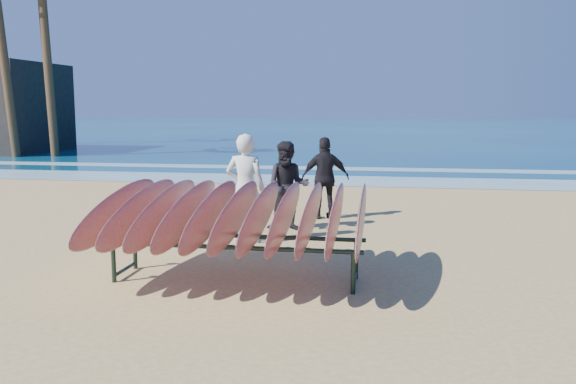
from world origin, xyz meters
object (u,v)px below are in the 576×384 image
object	(u,v)px
person_white	(245,188)
person_dark_b	(325,178)
surfboard_rack	(236,215)
person_dark_a	(288,186)

from	to	relation	value
person_white	person_dark_b	xyz separation A→B (m)	(1.04, 2.28, -0.08)
surfboard_rack	person_dark_b	world-z (taller)	person_dark_b
surfboard_rack	person_dark_b	bearing A→B (deg)	81.54
person_dark_a	person_dark_b	world-z (taller)	person_dark_b
person_white	person_dark_a	distance (m)	1.17
person_white	surfboard_rack	bearing A→B (deg)	102.24
surfboard_rack	person_dark_a	world-z (taller)	person_dark_a
person_white	person_dark_b	distance (m)	2.51
surfboard_rack	person_dark_a	bearing A→B (deg)	87.68
person_white	person_dark_a	xyz separation A→B (m)	(0.51, 1.05, -0.09)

